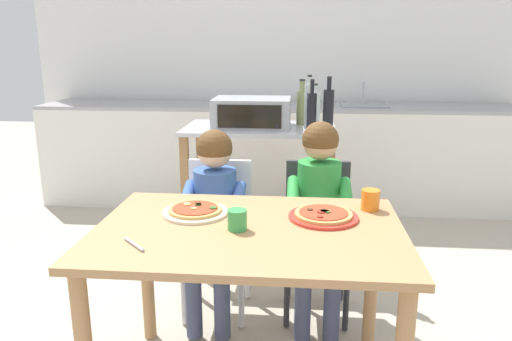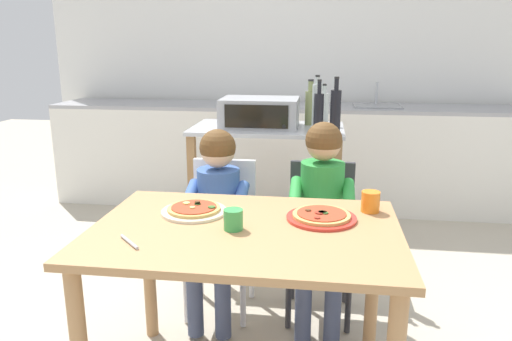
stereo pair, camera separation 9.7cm
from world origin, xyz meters
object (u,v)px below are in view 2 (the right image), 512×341
at_px(dining_chair_left, 222,225).
at_px(pizza_plate_cream, 194,210).
at_px(dining_chair_right, 321,228).
at_px(child_in_blue_striped_shirt, 216,203).
at_px(bottle_clear_vinegar, 324,108).
at_px(child_in_green_shirt, 322,202).
at_px(kitchen_island_cart, 267,172).
at_px(bottle_tall_green_wine, 310,106).
at_px(bottle_dark_olive_oil, 319,112).
at_px(bottle_squat_spirits, 335,111).
at_px(drinking_cup_orange, 370,202).
at_px(bottle_slim_sauce, 317,106).
at_px(drinking_cup_green, 233,220).
at_px(pizza_plate_red_rimmed, 321,216).
at_px(serving_spoon, 129,242).
at_px(toaster_oven, 260,113).
at_px(dining_table, 245,254).

xyz_separation_m(dining_chair_left, pizza_plate_cream, (0.00, -0.54, 0.27)).
xyz_separation_m(dining_chair_right, child_in_blue_striped_shirt, (-0.53, -0.14, 0.16)).
height_order(bottle_clear_vinegar, child_in_green_shirt, bottle_clear_vinegar).
bearing_deg(kitchen_island_cart, bottle_tall_green_wine, 24.40).
height_order(bottle_dark_olive_oil, bottle_squat_spirits, bottle_squat_spirits).
xyz_separation_m(dining_chair_right, drinking_cup_orange, (0.20, -0.44, 0.30)).
bearing_deg(bottle_dark_olive_oil, bottle_slim_sauce, 95.30).
distance_m(child_in_green_shirt, drinking_cup_green, 0.70).
distance_m(dining_chair_right, child_in_green_shirt, 0.22).
xyz_separation_m(dining_chair_right, child_in_green_shirt, (-0.00, -0.12, 0.18)).
xyz_separation_m(bottle_clear_vinegar, bottle_dark_olive_oil, (-0.03, -0.32, 0.02)).
relative_size(bottle_slim_sauce, pizza_plate_red_rimmed, 1.20).
bearing_deg(child_in_blue_striped_shirt, dining_chair_right, 15.14).
height_order(pizza_plate_cream, serving_spoon, pizza_plate_cream).
bearing_deg(toaster_oven, pizza_plate_cream, -95.41).
relative_size(bottle_clear_vinegar, bottle_squat_spirits, 0.80).
bearing_deg(drinking_cup_green, serving_spoon, -151.77).
height_order(bottle_dark_olive_oil, child_in_blue_striped_shirt, bottle_dark_olive_oil).
bearing_deg(dining_table, child_in_blue_striped_shirt, 113.43).
distance_m(bottle_tall_green_wine, bottle_squat_spirits, 0.35).
xyz_separation_m(bottle_dark_olive_oil, dining_chair_right, (0.04, -0.49, -0.55)).
bearing_deg(kitchen_island_cart, bottle_dark_olive_oil, -30.53).
bearing_deg(dining_chair_left, pizza_plate_cream, -89.98).
bearing_deg(bottle_tall_green_wine, drinking_cup_orange, -76.64).
height_order(bottle_dark_olive_oil, dining_table, bottle_dark_olive_oil).
bearing_deg(dining_chair_right, bottle_squat_spirits, 82.54).
height_order(bottle_tall_green_wine, pizza_plate_red_rimmed, bottle_tall_green_wine).
relative_size(bottle_slim_sauce, bottle_squat_spirits, 1.00).
distance_m(dining_chair_left, child_in_green_shirt, 0.57).
relative_size(child_in_blue_striped_shirt, child_in_green_shirt, 0.96).
bearing_deg(drinking_cup_green, bottle_tall_green_wine, 81.17).
bearing_deg(dining_chair_left, bottle_slim_sauce, 54.03).
xyz_separation_m(dining_chair_right, drinking_cup_green, (-0.33, -0.72, 0.30)).
relative_size(bottle_clear_vinegar, pizza_plate_cream, 1.00).
bearing_deg(bottle_tall_green_wine, drinking_cup_green, -98.83).
relative_size(bottle_clear_vinegar, drinking_cup_green, 3.41).
bearing_deg(drinking_cup_green, pizza_plate_red_rimmed, 25.16).
distance_m(bottle_clear_vinegar, child_in_green_shirt, 1.00).
bearing_deg(kitchen_island_cart, pizza_plate_cream, -97.58).
distance_m(bottle_dark_olive_oil, drinking_cup_green, 1.28).
distance_m(child_in_blue_striped_shirt, child_in_green_shirt, 0.53).
relative_size(bottle_tall_green_wine, dining_table, 0.25).
bearing_deg(bottle_squat_spirits, bottle_tall_green_wine, 116.92).
distance_m(toaster_oven, drinking_cup_orange, 1.29).
height_order(kitchen_island_cart, drinking_cup_orange, kitchen_island_cart).
height_order(toaster_oven, bottle_tall_green_wine, bottle_tall_green_wine).
distance_m(bottle_slim_sauce, bottle_squat_spirits, 0.19).
bearing_deg(serving_spoon, pizza_plate_cream, 67.46).
relative_size(dining_table, child_in_green_shirt, 1.15).
height_order(bottle_tall_green_wine, pizza_plate_cream, bottle_tall_green_wine).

